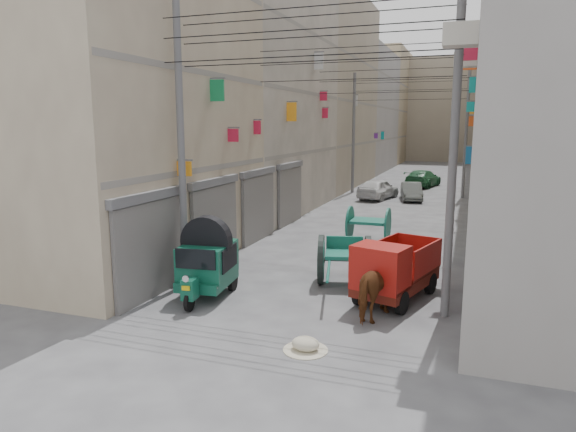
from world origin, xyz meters
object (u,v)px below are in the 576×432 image
at_px(auto_rickshaw, 207,261).
at_px(mini_truck, 391,273).
at_px(distant_car_white, 378,189).
at_px(second_cart, 369,223).
at_px(feed_sack, 306,344).
at_px(tonga_cart, 344,259).
at_px(distant_car_grey, 411,191).
at_px(distant_car_green, 423,178).
at_px(horse, 383,287).

bearing_deg(auto_rickshaw, mini_truck, 6.60).
bearing_deg(distant_car_white, second_cart, 111.81).
bearing_deg(mini_truck, auto_rickshaw, -150.55).
bearing_deg(feed_sack, tonga_cart, 93.73).
bearing_deg(feed_sack, second_cart, 93.80).
bearing_deg(second_cart, feed_sack, -86.10).
xyz_separation_m(tonga_cart, mini_truck, (1.52, -1.12, 0.04)).
relative_size(second_cart, distant_car_grey, 0.48).
height_order(mini_truck, distant_car_grey, mini_truck).
bearing_deg(second_cart, auto_rickshaw, -109.58).
distance_m(tonga_cart, distant_car_green, 25.45).
bearing_deg(mini_truck, distant_car_grey, 110.92).
relative_size(mini_truck, second_cart, 2.02).
height_order(auto_rickshaw, distant_car_green, auto_rickshaw).
bearing_deg(feed_sack, horse, 63.25).
relative_size(tonga_cart, distant_car_green, 0.78).
distance_m(auto_rickshaw, distant_car_green, 27.88).
bearing_deg(distant_car_grey, distant_car_white, 173.72).
height_order(auto_rickshaw, second_cart, auto_rickshaw).
bearing_deg(horse, second_cart, -65.01).
height_order(auto_rickshaw, distant_car_white, auto_rickshaw).
relative_size(second_cart, distant_car_green, 0.36).
xyz_separation_m(second_cart, distant_car_green, (0.34, 19.68, -0.11)).
distance_m(auto_rickshaw, horse, 4.75).
distance_m(auto_rickshaw, tonga_cart, 3.96).
bearing_deg(second_cart, mini_truck, -74.41).
bearing_deg(distant_car_green, distant_car_grey, 102.05).
height_order(tonga_cart, distant_car_green, tonga_cart).
height_order(second_cart, distant_car_green, second_cart).
xyz_separation_m(second_cart, distant_car_grey, (0.32, 12.30, -0.20)).
xyz_separation_m(second_cart, feed_sack, (0.69, -10.41, -0.60)).
xyz_separation_m(mini_truck, horse, (-0.03, -1.16, -0.02)).
height_order(tonga_cart, mini_truck, mini_truck).
xyz_separation_m(auto_rickshaw, distant_car_white, (1.16, 20.15, -0.34)).
relative_size(second_cart, distant_car_white, 0.42).
xyz_separation_m(mini_truck, distant_car_grey, (-1.59, 19.19, -0.25)).
bearing_deg(horse, tonga_cart, -44.95).
xyz_separation_m(mini_truck, distant_car_green, (-1.57, 26.57, -0.16)).
bearing_deg(distant_car_green, tonga_cart, 102.34).
bearing_deg(horse, distant_car_green, -75.00).
distance_m(tonga_cart, horse, 2.72).
bearing_deg(feed_sack, distant_car_grey, 90.94).
xyz_separation_m(tonga_cart, distant_car_grey, (-0.07, 18.07, -0.21)).
bearing_deg(distant_car_green, second_cart, 101.23).
relative_size(horse, distant_car_green, 0.42).
bearing_deg(distant_car_green, auto_rickshaw, 95.62).
bearing_deg(distant_car_white, horse, 113.89).
distance_m(distant_car_grey, distant_car_green, 7.37).
bearing_deg(distant_car_grey, second_cart, -102.46).
height_order(mini_truck, feed_sack, mini_truck).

